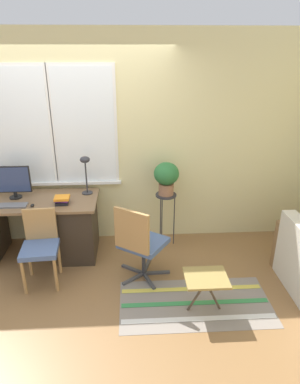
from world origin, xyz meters
The scene contains 14 objects.
ground_plane centered at (0.00, 0.00, 0.00)m, with size 14.00×14.00×0.00m, color olive.
wall_back_with_window centered at (-0.01, 0.79, 1.36)m, with size 9.00×0.12×2.70m.
desk centered at (-0.56, 0.35, 0.40)m, with size 1.67×0.71×0.76m.
monitor centered at (-0.72, 0.44, 0.98)m, with size 0.41×0.15×0.41m.
keyboard centered at (-0.70, 0.19, 0.77)m, with size 0.36×0.14×0.02m.
mouse centered at (-0.45, 0.16, 0.78)m, with size 0.04×0.07×0.03m.
desk_lamp centered at (0.14, 0.53, 1.13)m, with size 0.14×0.14×0.48m.
book_stack centered at (-0.12, 0.24, 0.81)m, with size 0.18×0.17×0.09m.
desk_chair_wooden centered at (-0.31, -0.19, 0.46)m, with size 0.42×0.43×0.83m.
office_chair_swivel centered at (0.78, -0.23, 0.48)m, with size 0.63×0.63×0.93m.
plant_stand centered at (1.14, 0.50, 0.64)m, with size 0.27×0.27×0.73m.
potted_plant centered at (1.14, 0.50, 0.98)m, with size 0.32×0.32×0.42m.
floor_rug_striped centered at (1.34, -0.69, 0.00)m, with size 1.57×0.79×0.01m.
folding_stool centered at (1.42, -0.78, 0.37)m, with size 0.42×0.36×0.41m.
Camera 1 is at (0.71, -3.50, 2.46)m, focal length 32.00 mm.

